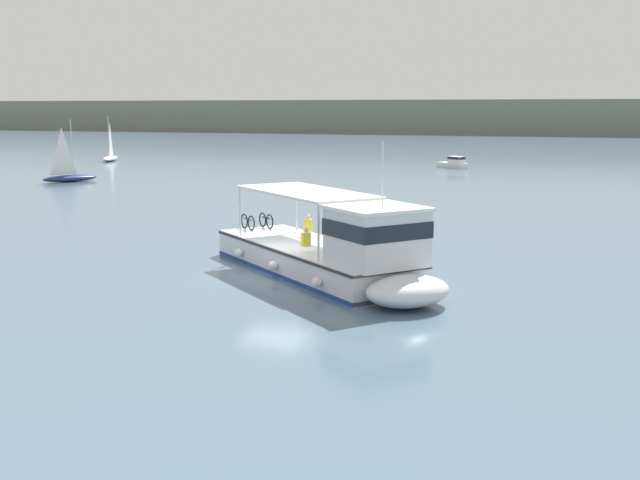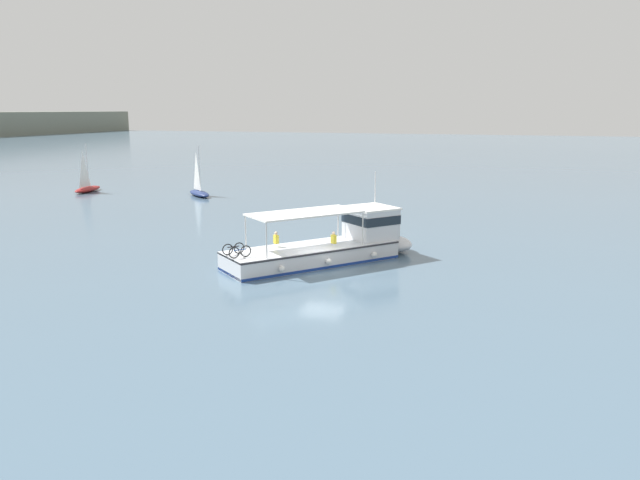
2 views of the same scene
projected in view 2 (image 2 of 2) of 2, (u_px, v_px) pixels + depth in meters
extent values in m
plane|color=slate|center=(323.00, 270.00, 35.54)|extent=(400.00, 400.00, 0.00)
cube|color=silver|center=(312.00, 255.00, 36.87)|extent=(10.34, 9.38, 1.10)
ellipsoid|color=silver|center=(392.00, 243.00, 40.06)|extent=(3.58, 3.67, 1.01)
cube|color=navy|center=(312.00, 262.00, 36.96)|extent=(10.37, 9.41, 0.16)
cube|color=#2D2D33|center=(312.00, 247.00, 36.77)|extent=(10.38, 9.42, 0.10)
cube|color=silver|center=(371.00, 223.00, 38.82)|extent=(3.74, 3.75, 1.90)
cube|color=#19232D|center=(371.00, 218.00, 38.75)|extent=(3.81, 3.83, 0.56)
cube|color=white|center=(371.00, 208.00, 38.60)|extent=(3.96, 3.98, 0.12)
cube|color=white|center=(305.00, 213.00, 36.09)|extent=(7.03, 6.55, 0.10)
cylinder|color=silver|center=(338.00, 222.00, 39.11)|extent=(0.08, 0.08, 2.00)
cylinder|color=silver|center=(363.00, 229.00, 36.85)|extent=(0.08, 0.08, 2.00)
cylinder|color=silver|center=(246.00, 232.00, 35.77)|extent=(0.08, 0.08, 2.00)
cylinder|color=silver|center=(267.00, 241.00, 33.51)|extent=(0.08, 0.08, 2.00)
cylinder|color=silver|center=(375.00, 189.00, 38.51)|extent=(0.06, 0.06, 2.20)
sphere|color=white|center=(374.00, 255.00, 37.15)|extent=(0.36, 0.36, 0.36)
sphere|color=white|center=(329.00, 262.00, 35.45)|extent=(0.36, 0.36, 0.36)
sphere|color=white|center=(282.00, 269.00, 33.86)|extent=(0.36, 0.36, 0.36)
torus|color=black|center=(239.00, 248.00, 34.72)|extent=(0.55, 0.47, 0.66)
torus|color=black|center=(228.00, 250.00, 34.36)|extent=(0.55, 0.47, 0.66)
cylinder|color=#232328|center=(233.00, 247.00, 34.51)|extent=(0.58, 0.49, 0.06)
torus|color=black|center=(246.00, 251.00, 33.97)|extent=(0.55, 0.47, 0.66)
torus|color=black|center=(234.00, 253.00, 33.61)|extent=(0.55, 0.47, 0.66)
cylinder|color=#1E478C|center=(240.00, 250.00, 33.77)|extent=(0.58, 0.49, 0.06)
cube|color=yellow|center=(276.00, 239.00, 36.43)|extent=(0.37, 0.39, 0.52)
sphere|color=beige|center=(276.00, 233.00, 36.35)|extent=(0.20, 0.20, 0.20)
cube|color=yellow|center=(334.00, 239.00, 36.46)|extent=(0.37, 0.39, 0.52)
sphere|color=beige|center=(334.00, 233.00, 36.39)|extent=(0.20, 0.20, 0.20)
ellipsoid|color=navy|center=(199.00, 193.00, 65.55)|extent=(4.24, 4.51, 0.60)
cylinder|color=silver|center=(199.00, 169.00, 64.72)|extent=(0.08, 0.08, 4.80)
pyramid|color=white|center=(197.00, 171.00, 65.50)|extent=(1.18, 1.31, 4.08)
ellipsoid|color=maroon|center=(88.00, 189.00, 68.98)|extent=(4.96, 2.12, 0.60)
cylinder|color=silver|center=(87.00, 165.00, 68.70)|extent=(0.08, 0.08, 4.80)
pyramid|color=white|center=(84.00, 169.00, 67.94)|extent=(1.69, 0.32, 4.08)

